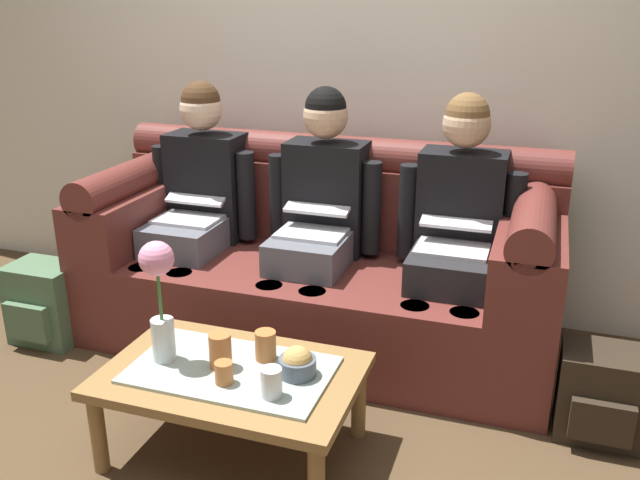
# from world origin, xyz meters

# --- Properties ---
(back_wall_patterned) EXTENTS (6.00, 0.12, 2.90)m
(back_wall_patterned) POSITION_xyz_m (0.00, 1.70, 1.45)
(back_wall_patterned) COLOR silver
(back_wall_patterned) RESTS_ON ground_plane
(couch) EXTENTS (2.21, 0.88, 0.96)m
(couch) POSITION_xyz_m (-0.00, 1.17, 0.37)
(couch) COLOR maroon
(couch) RESTS_ON ground_plane
(person_left) EXTENTS (0.56, 0.67, 1.22)m
(person_left) POSITION_xyz_m (-0.64, 1.17, 0.66)
(person_left) COLOR #595B66
(person_left) RESTS_ON ground_plane
(person_middle) EXTENTS (0.56, 0.67, 1.22)m
(person_middle) POSITION_xyz_m (0.00, 1.17, 0.66)
(person_middle) COLOR #595B66
(person_middle) RESTS_ON ground_plane
(person_right) EXTENTS (0.56, 0.67, 1.22)m
(person_right) POSITION_xyz_m (0.64, 1.17, 0.66)
(person_right) COLOR #232326
(person_right) RESTS_ON ground_plane
(coffee_table) EXTENTS (0.92, 0.60, 0.35)m
(coffee_table) POSITION_xyz_m (0.00, 0.19, 0.30)
(coffee_table) COLOR olive
(coffee_table) RESTS_ON ground_plane
(flower_vase) EXTENTS (0.12, 0.12, 0.46)m
(flower_vase) POSITION_xyz_m (-0.26, 0.17, 0.63)
(flower_vase) COLOR silver
(flower_vase) RESTS_ON coffee_table
(snack_bowl) EXTENTS (0.13, 0.13, 0.11)m
(snack_bowl) POSITION_xyz_m (0.24, 0.23, 0.40)
(snack_bowl) COLOR #4C5666
(snack_bowl) RESTS_ON coffee_table
(cup_near_left) EXTENTS (0.08, 0.08, 0.13)m
(cup_near_left) POSITION_xyz_m (-0.04, 0.19, 0.42)
(cup_near_left) COLOR #B26633
(cup_near_left) RESTS_ON coffee_table
(cup_near_right) EXTENTS (0.07, 0.07, 0.10)m
(cup_near_right) POSITION_xyz_m (0.21, 0.07, 0.41)
(cup_near_right) COLOR silver
(cup_near_right) RESTS_ON coffee_table
(cup_far_center) EXTENTS (0.06, 0.06, 0.08)m
(cup_far_center) POSITION_xyz_m (0.02, 0.10, 0.39)
(cup_far_center) COLOR #B26633
(cup_far_center) RESTS_ON coffee_table
(cup_far_left) EXTENTS (0.08, 0.08, 0.11)m
(cup_far_left) POSITION_xyz_m (0.09, 0.29, 0.41)
(cup_far_left) COLOR #B26633
(cup_far_left) RESTS_ON coffee_table
(backpack_left) EXTENTS (0.33, 0.29, 0.39)m
(backpack_left) POSITION_xyz_m (-1.25, 0.69, 0.19)
(backpack_left) COLOR #4C6B4C
(backpack_left) RESTS_ON ground_plane
(backpack_right) EXTENTS (0.32, 0.29, 0.36)m
(backpack_right) POSITION_xyz_m (1.28, 0.74, 0.18)
(backpack_right) COLOR #2D2319
(backpack_right) RESTS_ON ground_plane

